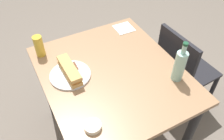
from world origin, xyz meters
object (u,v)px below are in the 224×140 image
object	(u,v)px
dining_table	(112,85)
plate_near	(70,75)
water_bottle	(180,65)
olive_bowl	(93,126)
knife_near	(78,69)
chair_far	(181,69)
beer_glass	(39,46)
baguette_sandwich_near	(69,70)

from	to	relation	value
dining_table	plate_near	xyz separation A→B (m)	(-0.09, -0.25, 0.13)
water_bottle	olive_bowl	bearing A→B (deg)	-82.57
dining_table	knife_near	xyz separation A→B (m)	(-0.11, -0.19, 0.14)
chair_far	plate_near	bearing A→B (deg)	-96.49
beer_glass	olive_bowl	distance (m)	0.70
dining_table	olive_bowl	bearing A→B (deg)	-41.61
dining_table	beer_glass	bearing A→B (deg)	-137.16
knife_near	olive_bowl	size ratio (longest dim) A/B	1.99
dining_table	baguette_sandwich_near	size ratio (longest dim) A/B	3.94
chair_far	knife_near	bearing A→B (deg)	-97.84
water_bottle	beer_glass	world-z (taller)	water_bottle
knife_near	beer_glass	xyz separation A→B (m)	(-0.27, -0.16, 0.06)
knife_near	olive_bowl	bearing A→B (deg)	-11.93
water_bottle	olive_bowl	size ratio (longest dim) A/B	3.10
dining_table	beer_glass	distance (m)	0.56
baguette_sandwich_near	olive_bowl	bearing A→B (deg)	-4.31
baguette_sandwich_near	knife_near	xyz separation A→B (m)	(-0.01, 0.06, -0.03)
knife_near	beer_glass	size ratio (longest dim) A/B	1.18
baguette_sandwich_near	olive_bowl	xyz separation A→B (m)	(0.41, -0.03, -0.03)
beer_glass	olive_bowl	world-z (taller)	beer_glass
chair_far	baguette_sandwich_near	world-z (taller)	chair_far
dining_table	beer_glass	xyz separation A→B (m)	(-0.38, -0.35, 0.20)
chair_far	knife_near	world-z (taller)	chair_far
plate_near	beer_glass	xyz separation A→B (m)	(-0.29, -0.11, 0.07)
chair_far	baguette_sandwich_near	bearing A→B (deg)	-96.49
water_bottle	beer_glass	xyz separation A→B (m)	(-0.62, -0.68, -0.03)
beer_glass	olive_bowl	size ratio (longest dim) A/B	1.69
plate_near	knife_near	bearing A→B (deg)	102.45
baguette_sandwich_near	water_bottle	bearing A→B (deg)	60.37
dining_table	olive_bowl	world-z (taller)	olive_bowl
plate_near	olive_bowl	world-z (taller)	olive_bowl
plate_near	beer_glass	bearing A→B (deg)	-159.73
knife_near	water_bottle	size ratio (longest dim) A/B	0.64
plate_near	knife_near	world-z (taller)	knife_near
chair_far	beer_glass	world-z (taller)	beer_glass
chair_far	plate_near	size ratio (longest dim) A/B	3.31
dining_table	plate_near	world-z (taller)	plate_near
baguette_sandwich_near	olive_bowl	size ratio (longest dim) A/B	2.82
plate_near	knife_near	distance (m)	0.06
chair_far	plate_near	distance (m)	0.92
baguette_sandwich_near	water_bottle	xyz separation A→B (m)	(0.33, 0.58, 0.06)
water_bottle	plate_near	bearing A→B (deg)	-119.63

